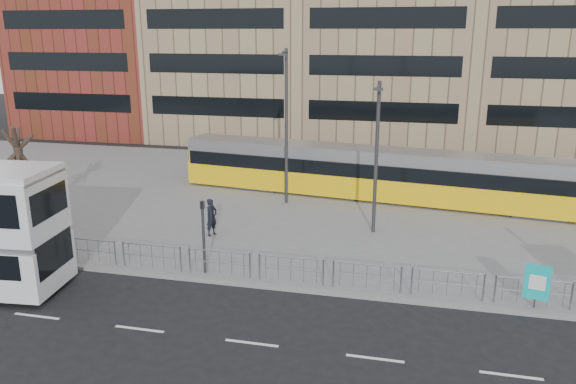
% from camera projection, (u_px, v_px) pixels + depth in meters
% --- Properties ---
extents(ground, '(120.00, 120.00, 0.00)m').
position_uv_depth(ground, '(232.00, 285.00, 22.49)').
color(ground, black).
rests_on(ground, ground).
extents(plaza, '(64.00, 24.00, 0.15)m').
position_uv_depth(plaza, '(296.00, 199.00, 33.71)').
color(plaza, slate).
rests_on(plaza, ground).
extents(kerb, '(64.00, 0.25, 0.17)m').
position_uv_depth(kerb, '(233.00, 283.00, 22.52)').
color(kerb, gray).
rests_on(kerb, ground).
extents(pedestrian_barrier, '(32.07, 0.07, 1.10)m').
position_uv_depth(pedestrian_barrier, '(284.00, 262.00, 22.26)').
color(pedestrian_barrier, gray).
rests_on(pedestrian_barrier, plaza).
extents(road_markings, '(62.00, 0.12, 0.01)m').
position_uv_depth(road_markings, '(223.00, 339.00, 18.53)').
color(road_markings, white).
rests_on(road_markings, ground).
extents(tram, '(25.76, 5.68, 3.02)m').
position_uv_depth(tram, '(389.00, 175.00, 33.06)').
color(tram, yellow).
rests_on(tram, plaza).
extents(ad_panel, '(0.88, 0.25, 1.66)m').
position_uv_depth(ad_panel, '(537.00, 283.00, 20.10)').
color(ad_panel, '#2D2D30').
rests_on(ad_panel, plaza).
extents(pedestrian, '(0.67, 0.79, 1.85)m').
position_uv_depth(pedestrian, '(212.00, 217.00, 27.36)').
color(pedestrian, black).
rests_on(pedestrian, plaza).
extents(traffic_light_west, '(0.17, 0.21, 3.10)m').
position_uv_depth(traffic_light_west, '(203.00, 228.00, 22.79)').
color(traffic_light_west, '#2D2D30').
rests_on(traffic_light_west, plaza).
extents(lamp_post_west, '(0.45, 1.04, 8.78)m').
position_uv_depth(lamp_post_west, '(286.00, 122.00, 31.47)').
color(lamp_post_west, '#2D2D30').
rests_on(lamp_post_west, plaza).
extents(lamp_post_east, '(0.45, 1.04, 7.45)m').
position_uv_depth(lamp_post_east, '(376.00, 152.00, 26.89)').
color(lamp_post_east, '#2D2D30').
rests_on(lamp_post_east, plaza).
extents(bare_tree, '(4.24, 4.24, 7.15)m').
position_uv_depth(bare_tree, '(14.00, 123.00, 28.33)').
color(bare_tree, '#2E2119').
rests_on(bare_tree, plaza).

